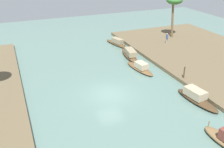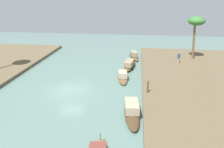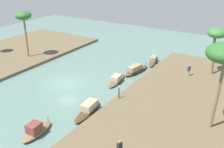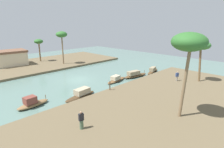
# 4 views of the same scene
# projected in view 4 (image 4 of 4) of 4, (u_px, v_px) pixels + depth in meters

# --- Properties ---
(river_water) EXTENTS (68.27, 68.27, 0.00)m
(river_water) POSITION_uv_depth(u_px,v_px,m) (78.00, 80.00, 31.16)
(river_water) COLOR slate
(river_water) RESTS_ON ground
(riverbank_left) EXTENTS (37.03, 15.72, 0.40)m
(riverbank_left) POSITION_uv_depth(u_px,v_px,m) (158.00, 107.00, 20.53)
(riverbank_left) COLOR brown
(riverbank_left) RESTS_ON ground
(riverbank_right) EXTENTS (37.03, 15.72, 0.40)m
(riverbank_right) POSITION_uv_depth(u_px,v_px,m) (39.00, 65.00, 41.68)
(riverbank_right) COLOR brown
(riverbank_right) RESTS_ON ground
(sampan_upstream_small) EXTENTS (3.81, 1.58, 1.29)m
(sampan_upstream_small) POSITION_uv_depth(u_px,v_px,m) (32.00, 103.00, 20.91)
(sampan_upstream_small) COLOR brown
(sampan_upstream_small) RESTS_ON river_water
(sampan_with_red_awning) EXTENTS (5.17, 2.14, 1.06)m
(sampan_with_red_awning) POSITION_uv_depth(u_px,v_px,m) (153.00, 71.00, 35.68)
(sampan_with_red_awning) COLOR brown
(sampan_with_red_awning) RESTS_ON river_water
(sampan_with_tall_canopy) EXTENTS (4.92, 1.77, 1.18)m
(sampan_with_tall_canopy) POSITION_uv_depth(u_px,v_px,m) (81.00, 94.00, 23.49)
(sampan_with_tall_canopy) COLOR #47331E
(sampan_with_tall_canopy) RESTS_ON river_water
(sampan_foreground) EXTENTS (4.81, 1.81, 1.04)m
(sampan_foreground) POSITION_uv_depth(u_px,v_px,m) (116.00, 79.00, 30.07)
(sampan_foreground) COLOR brown
(sampan_foreground) RESTS_ON river_water
(sampan_downstream_large) EXTENTS (5.26, 2.01, 1.18)m
(sampan_downstream_large) POSITION_uv_depth(u_px,v_px,m) (135.00, 75.00, 32.47)
(sampan_downstream_large) COLOR brown
(sampan_downstream_large) RESTS_ON river_water
(person_on_near_bank) EXTENTS (0.52, 0.43, 1.55)m
(person_on_near_bank) POSITION_uv_depth(u_px,v_px,m) (177.00, 76.00, 28.91)
(person_on_near_bank) COLOR gray
(person_on_near_bank) RESTS_ON riverbank_left
(person_by_mooring) EXTENTS (0.48, 0.41, 1.68)m
(person_by_mooring) POSITION_uv_depth(u_px,v_px,m) (81.00, 121.00, 15.69)
(person_by_mooring) COLOR #4C664C
(person_by_mooring) RESTS_ON riverbank_left
(mooring_post) EXTENTS (0.14, 0.14, 1.29)m
(mooring_post) POSITION_uv_depth(u_px,v_px,m) (110.00, 86.00, 24.99)
(mooring_post) COLOR #4C3823
(mooring_post) RESTS_ON riverbank_left
(palm_tree_left_near) EXTENTS (3.14, 3.14, 8.23)m
(palm_tree_left_near) POSITION_uv_depth(u_px,v_px,m) (189.00, 43.00, 16.02)
(palm_tree_left_near) COLOR #7F6647
(palm_tree_left_near) RESTS_ON riverbank_left
(palm_tree_left_far) EXTENTS (2.43, 2.43, 6.39)m
(palm_tree_left_far) POSITION_uv_depth(u_px,v_px,m) (202.00, 47.00, 27.66)
(palm_tree_left_far) COLOR brown
(palm_tree_left_far) RESTS_ON riverbank_left
(palm_tree_right_tall) EXTENTS (2.47, 2.47, 7.31)m
(palm_tree_right_tall) POSITION_uv_depth(u_px,v_px,m) (62.00, 35.00, 39.89)
(palm_tree_right_tall) COLOR #7F6647
(palm_tree_right_tall) RESTS_ON riverbank_right
(palm_tree_right_short) EXTENTS (2.07, 2.07, 5.39)m
(palm_tree_right_short) POSITION_uv_depth(u_px,v_px,m) (39.00, 42.00, 43.23)
(palm_tree_right_short) COLOR brown
(palm_tree_right_short) RESTS_ON riverbank_right
(riverside_building) EXTENTS (6.71, 5.25, 3.30)m
(riverside_building) POSITION_uv_depth(u_px,v_px,m) (10.00, 58.00, 39.71)
(riverside_building) COLOR beige
(riverside_building) RESTS_ON riverbank_right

